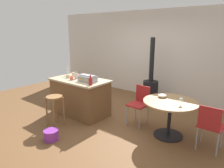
% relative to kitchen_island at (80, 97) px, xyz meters
% --- Properties ---
extents(ground_plane, '(8.80, 8.80, 0.00)m').
position_rel_kitchen_island_xyz_m(ground_plane, '(0.72, 0.17, -0.45)').
color(ground_plane, brown).
extents(back_wall, '(8.00, 0.10, 2.70)m').
position_rel_kitchen_island_xyz_m(back_wall, '(0.72, 2.54, 0.90)').
color(back_wall, beige).
rests_on(back_wall, ground_plane).
extents(kitchen_island, '(1.47, 0.83, 0.90)m').
position_rel_kitchen_island_xyz_m(kitchen_island, '(0.00, 0.00, 0.00)').
color(kitchen_island, brown).
rests_on(kitchen_island, ground_plane).
extents(wooden_stool, '(0.35, 0.35, 0.69)m').
position_rel_kitchen_island_xyz_m(wooden_stool, '(0.07, -0.82, 0.05)').
color(wooden_stool, olive).
rests_on(wooden_stool, ground_plane).
extents(dining_table, '(1.06, 1.06, 0.74)m').
position_rel_kitchen_island_xyz_m(dining_table, '(2.25, 0.30, 0.12)').
color(dining_table, black).
rests_on(dining_table, ground_plane).
extents(folding_chair_near, '(0.40, 0.40, 0.86)m').
position_rel_kitchen_island_xyz_m(folding_chair_near, '(3.01, 0.22, 0.05)').
color(folding_chair_near, maroon).
rests_on(folding_chair_near, ground_plane).
extents(folding_chair_far, '(0.43, 0.43, 0.87)m').
position_rel_kitchen_island_xyz_m(folding_chair_far, '(1.49, 0.42, 0.07)').
color(folding_chair_far, maroon).
rests_on(folding_chair_far, ground_plane).
extents(wood_stove, '(0.44, 0.45, 1.89)m').
position_rel_kitchen_island_xyz_m(wood_stove, '(0.98, 1.89, 0.01)').
color(wood_stove, black).
rests_on(wood_stove, ground_plane).
extents(toolbox, '(0.44, 0.25, 0.16)m').
position_rel_kitchen_island_xyz_m(toolbox, '(0.33, -0.05, 0.53)').
color(toolbox, gray).
rests_on(toolbox, kitchen_island).
extents(bottle_0, '(0.08, 0.08, 0.19)m').
position_rel_kitchen_island_xyz_m(bottle_0, '(-0.10, -0.02, 0.52)').
color(bottle_0, '#B7B2AD').
rests_on(bottle_0, kitchen_island).
extents(bottle_1, '(0.08, 0.08, 0.23)m').
position_rel_kitchen_island_xyz_m(bottle_1, '(0.60, -0.23, 0.54)').
color(bottle_1, maroon).
rests_on(bottle_1, kitchen_island).
extents(bottle_2, '(0.06, 0.06, 0.27)m').
position_rel_kitchen_island_xyz_m(bottle_2, '(-0.56, 0.10, 0.55)').
color(bottle_2, '#B7B2AD').
rests_on(bottle_2, kitchen_island).
extents(cup_0, '(0.12, 0.08, 0.08)m').
position_rel_kitchen_island_xyz_m(cup_0, '(-0.36, -0.06, 0.49)').
color(cup_0, tan).
rests_on(cup_0, kitchen_island).
extents(cup_1, '(0.12, 0.08, 0.10)m').
position_rel_kitchen_island_xyz_m(cup_1, '(-0.11, -0.16, 0.50)').
color(cup_1, '#DB6651').
rests_on(cup_1, kitchen_island).
extents(cup_2, '(0.12, 0.08, 0.09)m').
position_rel_kitchen_island_xyz_m(cup_2, '(-0.15, 0.10, 0.49)').
color(cup_2, '#DB6651').
rests_on(cup_2, kitchen_island).
extents(cup_3, '(0.12, 0.08, 0.10)m').
position_rel_kitchen_island_xyz_m(cup_3, '(-0.41, 0.16, 0.50)').
color(cup_3, tan).
rests_on(cup_3, kitchen_island).
extents(wine_glass, '(0.07, 0.07, 0.14)m').
position_rel_kitchen_island_xyz_m(wine_glass, '(2.48, 0.20, 0.39)').
color(wine_glass, silver).
rests_on(wine_glass, dining_table).
extents(serving_bowl, '(0.18, 0.18, 0.07)m').
position_rel_kitchen_island_xyz_m(serving_bowl, '(2.01, 0.42, 0.32)').
color(serving_bowl, white).
rests_on(serving_bowl, dining_table).
extents(plastic_bucket, '(0.29, 0.29, 0.20)m').
position_rel_kitchen_island_xyz_m(plastic_bucket, '(0.52, -1.27, -0.35)').
color(plastic_bucket, purple).
rests_on(plastic_bucket, ground_plane).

